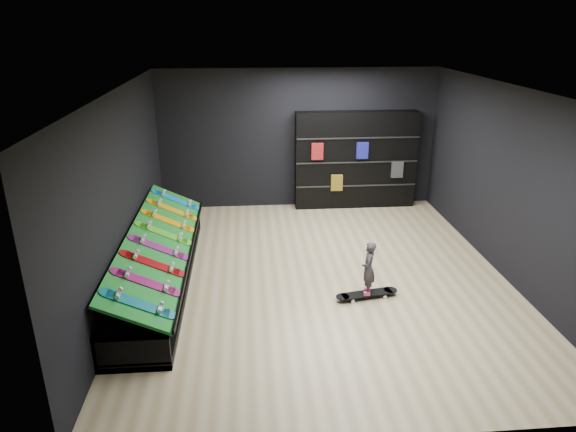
{
  "coord_description": "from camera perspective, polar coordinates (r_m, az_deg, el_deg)",
  "views": [
    {
      "loc": [
        -1.14,
        -7.41,
        3.95
      ],
      "look_at": [
        -0.5,
        0.2,
        1.0
      ],
      "focal_mm": 32.0,
      "sensor_mm": 36.0,
      "label": 1
    }
  ],
  "objects": [
    {
      "name": "wall_right",
      "position": [
        8.84,
        23.41,
        3.24
      ],
      "size": [
        0.02,
        7.0,
        3.0
      ],
      "primitive_type": "cube",
      "color": "black",
      "rests_on": "ground"
    },
    {
      "name": "display_rack",
      "position": [
        8.4,
        -14.02,
        -5.69
      ],
      "size": [
        0.9,
        4.5,
        0.5
      ],
      "primitive_type": null,
      "color": "black",
      "rests_on": "ground"
    },
    {
      "name": "ceiling",
      "position": [
        7.56,
        4.02,
        13.84
      ],
      "size": [
        6.0,
        7.0,
        0.01
      ],
      "primitive_type": "cube",
      "color": "white",
      "rests_on": "ground"
    },
    {
      "name": "display_board_2",
      "position": [
        7.46,
        -14.78,
        -5.14
      ],
      "size": [
        0.93,
        0.22,
        0.5
      ],
      "primitive_type": null,
      "rotation": [
        0.0,
        0.44,
        0.0
      ],
      "color": "red",
      "rests_on": "turf_ramp"
    },
    {
      "name": "display_board_6",
      "position": [
        9.44,
        -12.72,
        0.68
      ],
      "size": [
        0.93,
        0.22,
        0.5
      ],
      "primitive_type": null,
      "rotation": [
        0.0,
        0.44,
        0.0
      ],
      "color": "orange",
      "rests_on": "turf_ramp"
    },
    {
      "name": "display_board_3",
      "position": [
        7.95,
        -14.17,
        -3.41
      ],
      "size": [
        0.93,
        0.22,
        0.5
      ],
      "primitive_type": null,
      "rotation": [
        0.0,
        0.44,
        0.0
      ],
      "color": "#2626BF",
      "rests_on": "turf_ramp"
    },
    {
      "name": "turf_ramp",
      "position": [
        8.2,
        -13.96,
        -2.8
      ],
      "size": [
        0.92,
        4.5,
        0.46
      ],
      "primitive_type": "cube",
      "rotation": [
        0.0,
        0.44,
        0.0
      ],
      "color": "#0F611B",
      "rests_on": "display_rack"
    },
    {
      "name": "display_board_4",
      "position": [
        8.44,
        -13.62,
        -1.89
      ],
      "size": [
        0.93,
        0.22,
        0.5
      ],
      "primitive_type": null,
      "rotation": [
        0.0,
        0.44,
        0.0
      ],
      "color": "green",
      "rests_on": "turf_ramp"
    },
    {
      "name": "floor_skateboard",
      "position": [
        7.92,
        8.74,
        -8.71
      ],
      "size": [
        1.0,
        0.39,
        0.09
      ],
      "primitive_type": null,
      "rotation": [
        0.0,
        0.0,
        0.18
      ],
      "color": "black",
      "rests_on": "ground"
    },
    {
      "name": "display_board_0",
      "position": [
        6.52,
        -16.29,
        -9.33
      ],
      "size": [
        0.93,
        0.22,
        0.5
      ],
      "primitive_type": null,
      "rotation": [
        0.0,
        0.44,
        0.0
      ],
      "color": "#0C8C99",
      "rests_on": "turf_ramp"
    },
    {
      "name": "wall_back",
      "position": [
        11.24,
        1.15,
        8.52
      ],
      "size": [
        6.0,
        0.02,
        3.0
      ],
      "primitive_type": "cube",
      "color": "black",
      "rests_on": "ground"
    },
    {
      "name": "display_board_5",
      "position": [
        8.93,
        -13.15,
        -0.53
      ],
      "size": [
        0.93,
        0.22,
        0.5
      ],
      "primitive_type": null,
      "rotation": [
        0.0,
        0.44,
        0.0
      ],
      "color": "yellow",
      "rests_on": "turf_ramp"
    },
    {
      "name": "display_board_7",
      "position": [
        9.94,
        -12.33,
        1.77
      ],
      "size": [
        0.93,
        0.22,
        0.5
      ],
      "primitive_type": null,
      "rotation": [
        0.0,
        0.44,
        0.0
      ],
      "color": "blue",
      "rests_on": "turf_ramp"
    },
    {
      "name": "wall_front",
      "position": [
        4.75,
        9.94,
        -10.26
      ],
      "size": [
        6.0,
        0.02,
        3.0
      ],
      "primitive_type": "cube",
      "color": "black",
      "rests_on": "ground"
    },
    {
      "name": "wall_left",
      "position": [
        8.03,
        -17.97,
        2.28
      ],
      "size": [
        0.02,
        7.0,
        3.0
      ],
      "primitive_type": "cube",
      "color": "black",
      "rests_on": "ground"
    },
    {
      "name": "display_board_1",
      "position": [
        6.99,
        -15.48,
        -7.09
      ],
      "size": [
        0.93,
        0.22,
        0.5
      ],
      "primitive_type": null,
      "rotation": [
        0.0,
        0.44,
        0.0
      ],
      "color": "#E5198C",
      "rests_on": "turf_ramp"
    },
    {
      "name": "floor",
      "position": [
        8.48,
        3.51,
        -6.7
      ],
      "size": [
        6.0,
        7.0,
        0.01
      ],
      "primitive_type": "cube",
      "color": "tan",
      "rests_on": "ground"
    },
    {
      "name": "back_shelving",
      "position": [
        11.37,
        7.51,
        6.19
      ],
      "size": [
        2.64,
        0.31,
        2.11
      ],
      "primitive_type": "cube",
      "color": "black",
      "rests_on": "ground"
    },
    {
      "name": "child",
      "position": [
        7.78,
        8.86,
        -6.84
      ],
      "size": [
        0.18,
        0.22,
        0.5
      ],
      "primitive_type": "imported",
      "rotation": [
        0.0,
        0.0,
        -1.86
      ],
      "color": "black",
      "rests_on": "floor_skateboard"
    }
  ]
}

